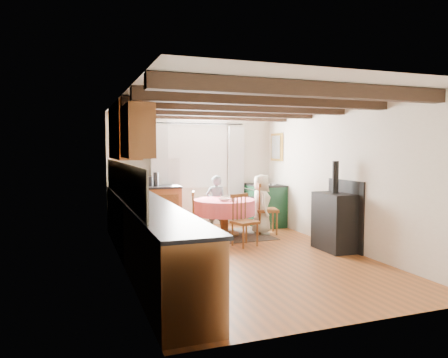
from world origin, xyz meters
name	(u,v)px	position (x,y,z in m)	size (l,w,h in m)	color
floor	(241,256)	(0.00, 0.00, 0.00)	(3.60, 5.50, 0.00)	#A05727
ceiling	(242,101)	(0.00, 0.00, 2.40)	(3.60, 5.50, 0.00)	white
wall_back	(193,170)	(0.00, 2.75, 1.20)	(3.60, 0.00, 2.40)	silver
wall_front	(354,200)	(0.00, -2.75, 1.20)	(3.60, 0.00, 2.40)	silver
wall_left	(122,183)	(-1.80, 0.00, 1.20)	(0.00, 5.50, 2.40)	silver
wall_right	(341,177)	(1.80, 0.00, 1.20)	(0.00, 5.50, 2.40)	silver
beam_a	(312,90)	(0.00, -2.00, 2.31)	(3.60, 0.16, 0.16)	#39271A
beam_b	(271,100)	(0.00, -1.00, 2.31)	(3.60, 0.16, 0.16)	#39271A
beam_c	(242,107)	(0.00, 0.00, 2.31)	(3.60, 0.16, 0.16)	#39271A
beam_d	(220,112)	(0.00, 1.00, 2.31)	(3.60, 0.16, 0.16)	#39271A
beam_e	(203,116)	(0.00, 2.00, 2.31)	(3.60, 0.16, 0.16)	#39271A
splash_left	(121,181)	(-1.78, 0.30, 1.20)	(0.02, 4.50, 0.55)	beige
splash_back	(147,171)	(-1.00, 2.73, 1.20)	(1.40, 0.02, 0.55)	beige
base_cabinet_left	(145,235)	(-1.50, 0.00, 0.44)	(0.60, 5.30, 0.88)	brown
base_cabinet_back	(147,210)	(-1.05, 2.45, 0.44)	(1.30, 0.60, 0.88)	brown
worktop_left	(146,203)	(-1.48, 0.00, 0.90)	(0.64, 5.30, 0.04)	black
worktop_back	(147,187)	(-1.05, 2.43, 0.90)	(1.30, 0.64, 0.04)	black
wall_cabinet_glass	(124,132)	(-1.63, 1.20, 1.95)	(0.34, 1.80, 0.90)	brown
wall_cabinet_solid	(137,132)	(-1.63, -0.30, 1.90)	(0.34, 0.90, 0.70)	brown
window_frame	(198,152)	(0.10, 2.73, 1.60)	(1.34, 0.03, 1.54)	white
window_pane	(198,152)	(0.10, 2.74, 1.60)	(1.20, 0.01, 1.40)	white
curtain_left	(159,176)	(-0.75, 2.65, 1.10)	(0.35, 0.10, 2.10)	silver
curtain_right	(236,174)	(0.95, 2.65, 1.10)	(0.35, 0.10, 2.10)	silver
curtain_rod	(199,123)	(0.10, 2.65, 2.20)	(0.03, 0.03, 2.00)	black
wall_picture	(277,147)	(1.77, 2.30, 1.70)	(0.04, 0.50, 0.60)	gold
wall_plate	(239,147)	(1.05, 2.72, 1.70)	(0.30, 0.30, 0.02)	silver
rug	(224,236)	(0.26, 1.49, 0.01)	(1.70, 1.32, 0.01)	black
dining_table	(224,218)	(0.26, 1.49, 0.35)	(1.17, 1.17, 0.71)	#FD566A
chair_near	(245,220)	(0.31, 0.61, 0.45)	(0.38, 0.40, 0.89)	brown
chair_left	(185,215)	(-0.53, 1.45, 0.45)	(0.38, 0.40, 0.90)	brown
chair_right	(267,208)	(1.12, 1.44, 0.51)	(0.43, 0.45, 1.01)	brown
aga_range	(264,204)	(1.47, 2.29, 0.46)	(0.64, 0.99, 0.91)	#113620
cast_iron_stove	(335,206)	(1.58, -0.17, 0.74)	(0.44, 0.74, 1.47)	black
child_far	(216,203)	(0.30, 2.11, 0.56)	(0.41, 0.27, 1.13)	#506267
child_right	(261,204)	(1.01, 1.46, 0.58)	(0.57, 0.37, 1.17)	beige
bowl_a	(224,200)	(0.18, 1.28, 0.73)	(0.21, 0.21, 0.05)	silver
bowl_b	(226,198)	(0.29, 1.49, 0.74)	(0.19, 0.19, 0.06)	silver
cup	(233,198)	(0.33, 1.21, 0.76)	(0.11, 0.11, 0.10)	silver
canister_tall	(137,180)	(-1.25, 2.38, 1.04)	(0.15, 0.15, 0.25)	#262628
canister_wide	(149,181)	(-1.01, 2.45, 1.01)	(0.17, 0.17, 0.19)	#262628
canister_slim	(156,179)	(-0.88, 2.35, 1.06)	(0.10, 0.10, 0.28)	#262628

